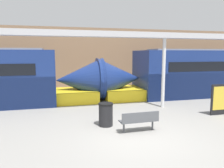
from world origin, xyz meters
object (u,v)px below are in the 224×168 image
at_px(poster_board, 222,99).
at_px(support_column_near, 163,73).
at_px(bench_near, 139,120).
at_px(trash_bin, 106,114).

xyz_separation_m(poster_board, support_column_near, (-2.00, 2.06, 1.10)).
height_order(bench_near, poster_board, poster_board).
bearing_deg(trash_bin, support_column_near, 31.63).
bearing_deg(trash_bin, bench_near, -44.01).
distance_m(trash_bin, support_column_near, 4.55).
height_order(bench_near, support_column_near, support_column_near).
bearing_deg(bench_near, trash_bin, 134.69).
distance_m(poster_board, support_column_near, 3.08).
relative_size(trash_bin, poster_board, 0.63).
bearing_deg(trash_bin, poster_board, 2.20).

